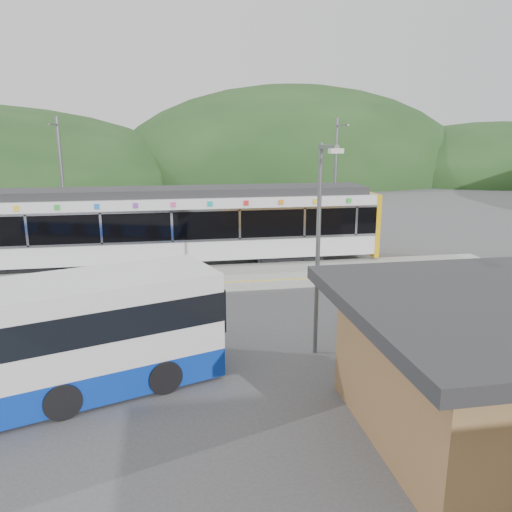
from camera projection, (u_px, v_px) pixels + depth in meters
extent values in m
plane|color=#4C4C4F|center=(225.00, 306.00, 18.34)|extent=(120.00, 120.00, 0.00)
ellipsoid|color=#1E3D19|center=(292.00, 178.00, 72.71)|extent=(52.00, 39.00, 26.00)
ellipsoid|color=#1E3D19|center=(497.00, 179.00, 71.86)|extent=(44.00, 33.00, 16.00)
cube|color=#9E9E99|center=(216.00, 278.00, 21.46)|extent=(26.00, 3.20, 0.30)
cube|color=yellow|center=(219.00, 283.00, 20.18)|extent=(26.00, 0.10, 0.01)
cube|color=black|center=(28.00, 267.00, 22.61)|extent=(3.20, 2.20, 0.56)
cube|color=black|center=(286.00, 256.00, 24.64)|extent=(3.20, 2.20, 0.56)
cube|color=silver|center=(162.00, 246.00, 23.45)|extent=(20.00, 2.90, 0.92)
cube|color=black|center=(161.00, 221.00, 23.17)|extent=(20.00, 2.96, 1.45)
cube|color=silver|center=(161.00, 242.00, 21.89)|extent=(20.00, 0.05, 0.10)
cube|color=silver|center=(160.00, 212.00, 21.57)|extent=(20.00, 0.05, 0.10)
cube|color=silver|center=(160.00, 201.00, 22.95)|extent=(20.00, 2.90, 0.45)
cube|color=#2D2D30|center=(159.00, 192.00, 22.85)|extent=(19.40, 2.50, 0.36)
cube|color=#DFA60B|center=(366.00, 222.00, 24.95)|extent=(0.24, 2.92, 3.00)
cube|color=silver|center=(27.00, 231.00, 20.81)|extent=(0.10, 0.05, 1.35)
cube|color=silver|center=(101.00, 229.00, 21.31)|extent=(0.10, 0.05, 1.35)
cube|color=silver|center=(172.00, 226.00, 21.82)|extent=(0.10, 0.05, 1.35)
cube|color=silver|center=(240.00, 224.00, 22.32)|extent=(0.10, 0.05, 1.35)
cube|color=silver|center=(305.00, 222.00, 22.83)|extent=(0.10, 0.05, 1.35)
cube|color=silver|center=(356.00, 221.00, 23.25)|extent=(0.10, 0.05, 1.35)
cube|color=yellow|center=(16.00, 208.00, 20.54)|extent=(0.22, 0.04, 0.22)
cube|color=green|center=(57.00, 207.00, 20.81)|extent=(0.22, 0.04, 0.22)
cube|color=blue|center=(97.00, 207.00, 21.08)|extent=(0.22, 0.04, 0.22)
cube|color=purple|center=(136.00, 206.00, 21.35)|extent=(0.22, 0.04, 0.22)
cube|color=#E54C8C|center=(173.00, 205.00, 21.62)|extent=(0.22, 0.04, 0.22)
cube|color=#19A5A5|center=(210.00, 204.00, 21.89)|extent=(0.22, 0.04, 0.22)
cube|color=red|center=(246.00, 203.00, 22.16)|extent=(0.22, 0.04, 0.22)
cube|color=orange|center=(281.00, 202.00, 22.43)|extent=(0.22, 0.04, 0.22)
cube|color=yellow|center=(316.00, 201.00, 22.70)|extent=(0.22, 0.04, 0.22)
cube|color=green|center=(349.00, 201.00, 22.97)|extent=(0.22, 0.04, 0.22)
cylinder|color=slate|center=(63.00, 190.00, 24.56)|extent=(0.18, 0.18, 7.00)
cube|color=slate|center=(53.00, 124.00, 23.06)|extent=(0.08, 1.80, 0.08)
cylinder|color=slate|center=(335.00, 185.00, 26.92)|extent=(0.18, 0.18, 7.00)
cube|color=slate|center=(342.00, 125.00, 25.42)|extent=(0.08, 1.80, 0.08)
cylinder|color=black|center=(55.00, 380.00, 11.93)|extent=(1.60, 2.61, 0.85)
cylinder|color=black|center=(151.00, 359.00, 13.04)|extent=(1.60, 2.61, 0.85)
cylinder|color=slate|center=(318.00, 253.00, 13.76)|extent=(0.12, 0.12, 5.92)
cube|color=slate|center=(326.00, 147.00, 12.66)|extent=(0.25, 0.99, 0.12)
cube|color=silver|center=(332.00, 151.00, 12.25)|extent=(0.37, 0.22, 0.12)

